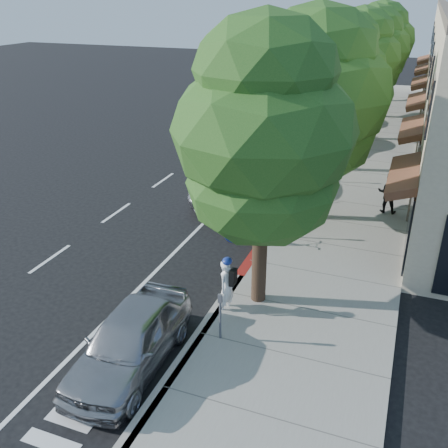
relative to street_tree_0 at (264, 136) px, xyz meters
The scene contains 18 objects.
ground 5.24m from the street_tree_0, 114.23° to the left, with size 120.00×120.00×0.00m, color black.
sidewalk 11.13m from the street_tree_0, 82.03° to the left, with size 4.60×56.00×0.15m, color gray.
curb 11.08m from the street_tree_0, 95.14° to the left, with size 0.30×56.00×0.15m, color #9E998E.
curb_red_segment 5.64m from the street_tree_0, 106.70° to the left, with size 0.32×4.00×0.15m, color maroon.
street_tree_0 is the anchor object (origin of this frame).
street_tree_1 6.00m from the street_tree_0, 90.00° to the left, with size 5.38×5.38×7.72m.
street_tree_2 12.00m from the street_tree_0, 90.00° to the left, with size 3.95×3.95×7.32m.
street_tree_3 18.00m from the street_tree_0, 90.00° to the left, with size 4.56×4.56×7.32m.
street_tree_4 24.00m from the street_tree_0, 90.00° to the left, with size 5.09×5.09×7.32m.
street_tree_5 30.00m from the street_tree_0, 90.00° to the left, with size 5.28×5.28×7.45m.
cyclist 4.10m from the street_tree_0, 131.75° to the right, with size 0.57×0.38×1.57m, color white.
bicycle 5.52m from the street_tree_0, 111.66° to the left, with size 0.67×1.93×1.01m, color navy.
silver_suv 8.99m from the street_tree_0, 112.46° to the left, with size 2.95×6.40×1.78m, color silver.
dark_sedan 16.34m from the street_tree_0, 95.06° to the left, with size 1.74×4.98×1.64m, color black.
white_pickup 21.12m from the street_tree_0, 96.53° to the left, with size 2.58×6.36×1.84m, color silver.
dark_suv_far 25.10m from the street_tree_0, 96.03° to the left, with size 2.20×5.47×1.86m, color black.
near_car_a 5.71m from the street_tree_0, 119.40° to the right, with size 1.67×4.15×1.41m, color #9E9FA3.
pedestrian 8.90m from the street_tree_0, 69.57° to the left, with size 0.78×0.61×1.60m, color black.
Camera 1 is at (4.20, -13.28, 7.91)m, focal length 40.00 mm.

